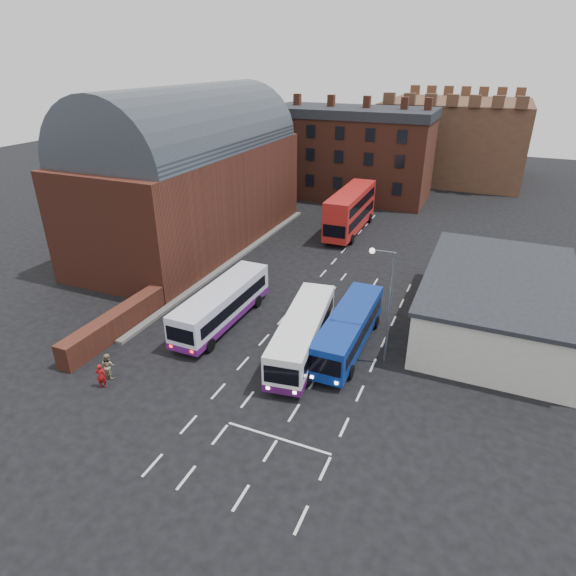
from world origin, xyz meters
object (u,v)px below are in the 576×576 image
at_px(bus_white_outbound, 222,303).
at_px(pedestrian_beige, 108,366).
at_px(bus_white_inbound, 303,332).
at_px(bus_blue, 349,328).
at_px(street_lamp, 386,298).
at_px(pedestrian_red, 101,376).
at_px(bus_red_double, 350,210).

xyz_separation_m(bus_white_outbound, pedestrian_beige, (-3.13, -8.86, -0.86)).
bearing_deg(bus_white_outbound, bus_white_inbound, -11.61).
height_order(bus_blue, street_lamp, street_lamp).
relative_size(bus_white_inbound, street_lamp, 1.34).
bearing_deg(bus_white_inbound, bus_blue, -153.91).
bearing_deg(pedestrian_red, bus_blue, -167.35).
height_order(bus_white_inbound, pedestrian_red, bus_white_inbound).
bearing_deg(bus_white_inbound, pedestrian_red, 31.84).
bearing_deg(bus_red_double, pedestrian_red, 80.00).
bearing_deg(bus_white_inbound, bus_white_outbound, -20.24).
bearing_deg(bus_white_outbound, street_lamp, -1.78).
bearing_deg(street_lamp, pedestrian_beige, -151.45).
height_order(bus_white_inbound, pedestrian_beige, bus_white_inbound).
xyz_separation_m(bus_white_outbound, pedestrian_red, (-2.81, -9.83, -0.90)).
distance_m(bus_white_inbound, bus_red_double, 26.11).
bearing_deg(bus_white_inbound, street_lamp, -176.75).
bearing_deg(bus_red_double, bus_white_inbound, 98.89).
bearing_deg(bus_white_outbound, pedestrian_beige, -108.88).
bearing_deg(pedestrian_beige, bus_blue, -135.26).
distance_m(bus_red_double, street_lamp, 26.56).
xyz_separation_m(bus_red_double, street_lamp, (9.51, -24.69, 2.26)).
height_order(bus_white_outbound, bus_red_double, bus_red_double).
height_order(bus_white_outbound, street_lamp, street_lamp).
xyz_separation_m(street_lamp, pedestrian_red, (-15.07, -9.34, -3.99)).
bearing_deg(street_lamp, pedestrian_red, -148.22).
height_order(bus_white_inbound, bus_blue, bus_white_inbound).
distance_m(bus_white_outbound, street_lamp, 12.65).
bearing_deg(pedestrian_red, bus_red_double, -125.42).
xyz_separation_m(bus_red_double, pedestrian_red, (-5.56, -34.03, -1.74)).
relative_size(bus_white_inbound, bus_red_double, 0.89).
bearing_deg(pedestrian_beige, bus_white_outbound, -100.02).
distance_m(bus_white_outbound, pedestrian_red, 10.27).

